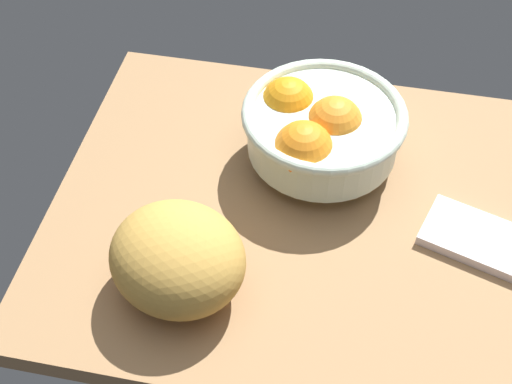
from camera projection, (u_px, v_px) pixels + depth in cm
name	position (u px, v px, depth cm)	size (l,w,h in cm)	color
ground_plane	(327.00, 221.00, 92.16)	(70.78, 53.77, 3.00)	#98714A
fruit_bowl	(319.00, 128.00, 92.50)	(21.45, 21.45, 10.92)	silver
bread_loaf	(178.00, 259.00, 79.69)	(15.81, 14.44, 10.95)	gold
napkin_folded	(481.00, 240.00, 87.41)	(14.13, 7.93, 1.38)	silver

